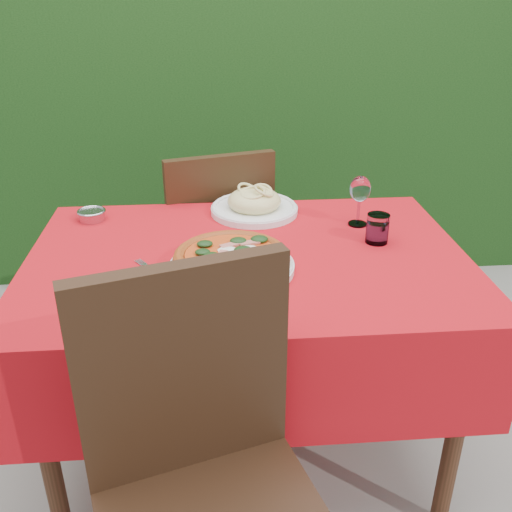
{
  "coord_description": "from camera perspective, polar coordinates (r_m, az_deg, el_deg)",
  "views": [
    {
      "loc": [
        -0.1,
        -1.47,
        1.47
      ],
      "look_at": [
        0.02,
        -0.05,
        0.77
      ],
      "focal_mm": 40.0,
      "sensor_mm": 36.0,
      "label": 1
    }
  ],
  "objects": [
    {
      "name": "ground",
      "position": [
        2.08,
        -0.7,
        -18.77
      ],
      "size": [
        60.0,
        60.0,
        0.0
      ],
      "primitive_type": "plane",
      "color": "slate",
      "rests_on": "ground"
    },
    {
      "name": "water_glass",
      "position": [
        1.74,
        12.04,
        2.57
      ],
      "size": [
        0.07,
        0.07,
        0.09
      ],
      "color": "silver",
      "rests_on": "dining_table"
    },
    {
      "name": "chair_near",
      "position": [
        1.24,
        -5.24,
        -20.68
      ],
      "size": [
        0.55,
        0.55,
        0.98
      ],
      "rotation": [
        0.0,
        0.0,
        0.3
      ],
      "color": "black",
      "rests_on": "ground"
    },
    {
      "name": "hedge",
      "position": [
        3.07,
        -2.94,
        15.78
      ],
      "size": [
        3.2,
        0.55,
        1.78
      ],
      "color": "black",
      "rests_on": "ground"
    },
    {
      "name": "pizza_plate",
      "position": [
        1.54,
        -2.45,
        -0.43
      ],
      "size": [
        0.34,
        0.34,
        0.06
      ],
      "rotation": [
        0.0,
        0.0,
        0.04
      ],
      "color": "white",
      "rests_on": "dining_table"
    },
    {
      "name": "chair_far",
      "position": [
        2.26,
        -4.1,
        1.27
      ],
      "size": [
        0.5,
        0.5,
        0.9
      ],
      "rotation": [
        0.0,
        0.0,
        3.41
      ],
      "color": "black",
      "rests_on": "ground"
    },
    {
      "name": "pasta_plate",
      "position": [
        1.92,
        -0.17,
        5.18
      ],
      "size": [
        0.29,
        0.29,
        0.08
      ],
      "rotation": [
        0.0,
        0.0,
        -0.27
      ],
      "color": "white",
      "rests_on": "dining_table"
    },
    {
      "name": "fork",
      "position": [
        1.56,
        -10.1,
        -1.56
      ],
      "size": [
        0.11,
        0.15,
        0.0
      ],
      "primitive_type": "cube",
      "rotation": [
        0.0,
        0.0,
        0.62
      ],
      "color": "silver",
      "rests_on": "dining_table"
    },
    {
      "name": "wine_glass",
      "position": [
        1.83,
        10.37,
        6.41
      ],
      "size": [
        0.07,
        0.07,
        0.16
      ],
      "color": "white",
      "rests_on": "dining_table"
    },
    {
      "name": "dining_table",
      "position": [
        1.71,
        -0.81,
        -4.45
      ],
      "size": [
        1.26,
        0.86,
        0.75
      ],
      "color": "#432415",
      "rests_on": "ground"
    },
    {
      "name": "steel_ramekin",
      "position": [
        1.94,
        -16.09,
        3.9
      ],
      "size": [
        0.08,
        0.08,
        0.03
      ],
      "primitive_type": "cylinder",
      "color": "#B3B4BB",
      "rests_on": "dining_table"
    }
  ]
}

